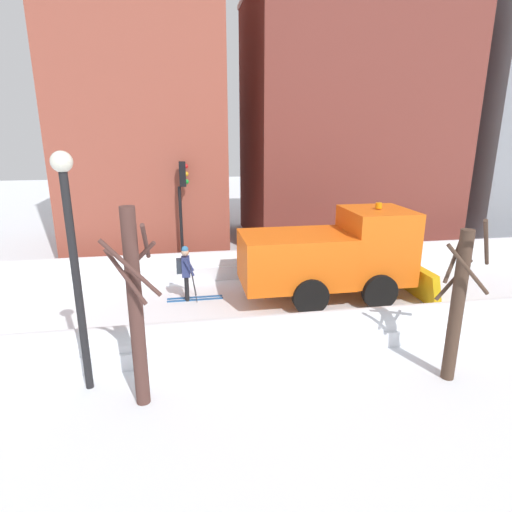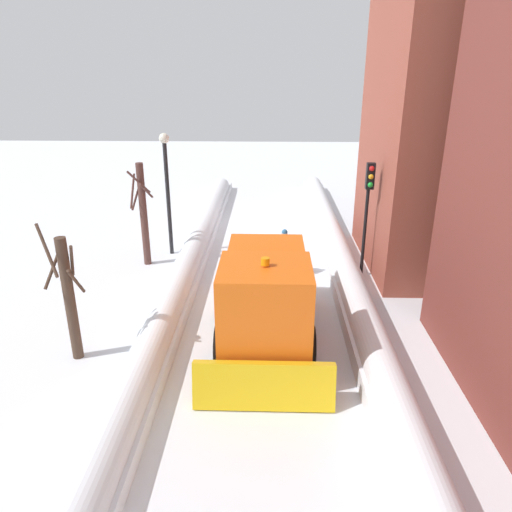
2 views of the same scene
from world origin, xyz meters
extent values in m
plane|color=white|center=(0.00, 10.00, 0.00)|extent=(80.00, 80.00, 0.00)
cube|color=white|center=(-2.88, 10.00, 0.26)|extent=(1.10, 36.00, 0.53)
cylinder|color=white|center=(-2.88, 10.00, 0.53)|extent=(0.90, 34.20, 0.90)
cube|color=white|center=(2.88, 10.00, 0.20)|extent=(1.10, 36.00, 0.41)
cylinder|color=white|center=(2.88, 10.00, 0.41)|extent=(0.90, 34.20, 0.90)
cube|color=brown|center=(-8.37, 4.52, 9.74)|extent=(8.72, 6.53, 19.47)
cube|color=brown|center=(-8.37, 14.06, 5.66)|extent=(7.12, 9.49, 11.31)
cube|color=orange|center=(-0.07, 9.40, 1.40)|extent=(2.30, 3.40, 1.60)
cube|color=orange|center=(-0.07, 12.10, 1.75)|extent=(2.20, 2.00, 2.30)
cube|color=black|center=(-0.07, 13.06, 2.26)|extent=(1.85, 0.06, 1.01)
cube|color=gold|center=(-0.07, 13.45, 0.55)|extent=(3.20, 0.46, 1.13)
cylinder|color=orange|center=(-0.07, 12.10, 3.02)|extent=(0.20, 0.20, 0.18)
cylinder|color=black|center=(-1.22, 11.80, 0.55)|extent=(0.25, 1.10, 1.10)
cylinder|color=black|center=(1.08, 11.80, 0.55)|extent=(0.25, 1.10, 1.10)
cylinder|color=black|center=(-1.22, 9.60, 0.55)|extent=(0.25, 1.10, 1.10)
cylinder|color=black|center=(1.08, 9.60, 0.55)|extent=(0.25, 1.10, 1.10)
cylinder|color=black|center=(-0.82, 5.99, 0.41)|extent=(0.14, 0.14, 0.82)
cylinder|color=black|center=(-0.60, 5.99, 0.41)|extent=(0.14, 0.14, 0.82)
cube|color=navy|center=(-0.71, 5.99, 1.13)|extent=(0.42, 0.26, 0.62)
cube|color=#262D38|center=(-0.71, 5.78, 1.16)|extent=(0.32, 0.16, 0.44)
sphere|color=tan|center=(-0.71, 5.99, 1.60)|extent=(0.24, 0.24, 0.24)
sphere|color=teal|center=(-0.71, 5.99, 1.70)|extent=(0.22, 0.22, 0.22)
cylinder|color=navy|center=(-0.97, 6.09, 1.16)|extent=(0.09, 0.33, 0.56)
cylinder|color=navy|center=(-0.45, 6.09, 1.16)|extent=(0.09, 0.33, 0.56)
cube|color=#194C8C|center=(-0.82, 6.24, 0.01)|extent=(0.09, 1.80, 0.03)
cube|color=#194C8C|center=(-0.60, 6.24, 0.01)|extent=(0.09, 1.80, 0.03)
cylinder|color=#262628|center=(-1.01, 6.21, 0.60)|extent=(0.02, 0.19, 1.19)
cylinder|color=#262628|center=(-0.41, 6.21, 0.60)|extent=(0.02, 0.19, 1.19)
cylinder|color=black|center=(-3.61, 5.89, 1.66)|extent=(0.12, 0.12, 3.33)
cube|color=black|center=(-3.61, 6.03, 3.78)|extent=(0.28, 0.24, 0.90)
sphere|color=red|center=(-3.61, 6.16, 4.06)|extent=(0.18, 0.18, 0.18)
sphere|color=gold|center=(-3.61, 6.16, 3.78)|extent=(0.18, 0.18, 0.18)
sphere|color=green|center=(-3.61, 6.16, 3.50)|extent=(0.18, 0.18, 0.18)
cylinder|color=black|center=(3.93, 3.84, 2.28)|extent=(0.16, 0.16, 4.55)
sphere|color=silver|center=(3.93, 3.84, 4.73)|extent=(0.40, 0.40, 0.40)
cylinder|color=#4E312B|center=(4.66, 5.01, 2.00)|extent=(0.28, 0.28, 4.00)
cylinder|color=#4E312B|center=(4.89, 4.91, 2.76)|extent=(0.33, 0.72, 1.06)
cylinder|color=#4E312B|center=(4.99, 5.03, 2.95)|extent=(0.13, 1.01, 1.14)
cylinder|color=#4E312B|center=(4.45, 5.12, 2.98)|extent=(0.35, 0.68, 0.72)
cylinder|color=#4E312B|center=(4.66, 5.28, 3.34)|extent=(0.84, 0.08, 0.84)
cylinder|color=#453227|center=(4.92, 11.60, 1.69)|extent=(0.28, 0.28, 3.38)
cylinder|color=#453227|center=(5.16, 11.86, 3.14)|extent=(0.76, 0.80, 1.15)
cylinder|color=#453227|center=(5.21, 11.50, 2.64)|extent=(0.34, 0.90, 1.06)
cylinder|color=#453227|center=(4.67, 11.61, 2.22)|extent=(0.10, 0.76, 0.93)
cylinder|color=#453227|center=(4.75, 11.50, 2.73)|extent=(0.36, 0.56, 1.01)
camera|label=1|loc=(12.32, 5.98, 5.25)|focal=29.63mm
camera|label=2|loc=(-0.17, 22.25, 7.13)|focal=33.16mm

